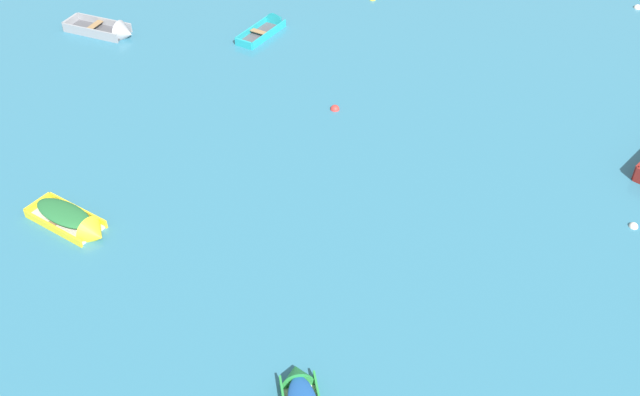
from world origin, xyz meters
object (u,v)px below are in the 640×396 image
object	(u,v)px
rowboat_turquoise_outer_right	(270,26)
rowboat_yellow_far_left	(76,223)
mooring_buoy_between_boats_right	(637,8)
mooring_buoy_near_foreground	(633,227)
mooring_buoy_far_field	(373,0)
rowboat_grey_near_camera	(113,31)
mooring_buoy_central	(335,109)

from	to	relation	value
rowboat_turquoise_outer_right	rowboat_yellow_far_left	xyz separation A→B (m)	(-4.81, -13.85, 0.08)
mooring_buoy_between_boats_right	mooring_buoy_near_foreground	size ratio (longest dim) A/B	1.20
mooring_buoy_between_boats_right	mooring_buoy_far_field	world-z (taller)	mooring_buoy_between_boats_right
mooring_buoy_between_boats_right	rowboat_grey_near_camera	bearing A→B (deg)	-171.05
rowboat_turquoise_outer_right	mooring_buoy_central	bearing A→B (deg)	-64.55
mooring_buoy_near_foreground	mooring_buoy_central	bearing A→B (deg)	146.72
mooring_buoy_far_field	rowboat_yellow_far_left	bearing A→B (deg)	-119.08
rowboat_yellow_far_left	mooring_buoy_near_foreground	distance (m)	17.67
mooring_buoy_near_foreground	mooring_buoy_far_field	bearing A→B (deg)	116.55
rowboat_grey_near_camera	mooring_buoy_near_foreground	distance (m)	23.25
mooring_buoy_between_boats_right	mooring_buoy_near_foreground	bearing A→B (deg)	-106.25
rowboat_turquoise_outer_right	mooring_buoy_central	distance (m)	7.34
rowboat_turquoise_outer_right	mooring_buoy_far_field	distance (m)	5.74
rowboat_grey_near_camera	mooring_buoy_near_foreground	xyz separation A→B (m)	(19.90, -12.02, -0.19)
mooring_buoy_far_field	rowboat_turquoise_outer_right	bearing A→B (deg)	-145.26
mooring_buoy_between_boats_right	rowboat_yellow_far_left	bearing A→B (deg)	-143.05
mooring_buoy_central	mooring_buoy_near_foreground	world-z (taller)	mooring_buoy_central
rowboat_grey_near_camera	mooring_buoy_central	size ratio (longest dim) A/B	9.81
mooring_buoy_far_field	mooring_buoy_central	size ratio (longest dim) A/B	0.90
mooring_buoy_far_field	mooring_buoy_near_foreground	bearing A→B (deg)	-63.45
rowboat_grey_near_camera	mooring_buoy_near_foreground	bearing A→B (deg)	-31.13
rowboat_yellow_far_left	mooring_buoy_between_boats_right	distance (m)	27.88
rowboat_yellow_far_left	mooring_buoy_far_field	bearing A→B (deg)	60.92
rowboat_turquoise_outer_right	mooring_buoy_between_boats_right	size ratio (longest dim) A/B	8.91
rowboat_yellow_far_left	mooring_buoy_between_boats_right	size ratio (longest dim) A/B	8.91
rowboat_turquoise_outer_right	mooring_buoy_between_boats_right	world-z (taller)	rowboat_turquoise_outer_right
rowboat_turquoise_outer_right	mooring_buoy_far_field	bearing A→B (deg)	34.74
rowboat_yellow_far_left	mooring_buoy_between_boats_right	world-z (taller)	rowboat_yellow_far_left
rowboat_yellow_far_left	mooring_buoy_far_field	xyz separation A→B (m)	(9.53, 17.13, -0.23)
mooring_buoy_central	rowboat_yellow_far_left	bearing A→B (deg)	-137.77
rowboat_turquoise_outer_right	rowboat_yellow_far_left	world-z (taller)	rowboat_yellow_far_left
mooring_buoy_between_boats_right	mooring_buoy_central	size ratio (longest dim) A/B	0.96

